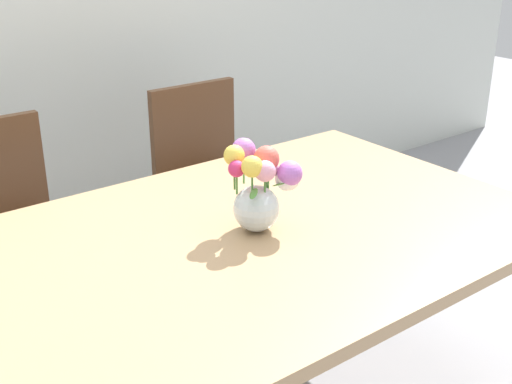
# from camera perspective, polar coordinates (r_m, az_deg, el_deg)

# --- Properties ---
(dining_table) EXTENTS (1.76, 1.15, 0.72)m
(dining_table) POSITION_cam_1_polar(r_m,az_deg,el_deg) (2.00, -0.41, -5.20)
(dining_table) COLOR tan
(dining_table) RESTS_ON ground_plane
(chair_left) EXTENTS (0.42, 0.42, 0.90)m
(chair_left) POSITION_cam_1_polar(r_m,az_deg,el_deg) (2.63, -20.63, -2.73)
(chair_left) COLOR brown
(chair_left) RESTS_ON ground_plane
(chair_right) EXTENTS (0.42, 0.42, 0.90)m
(chair_right) POSITION_cam_1_polar(r_m,az_deg,el_deg) (2.97, -4.08, 1.66)
(chair_right) COLOR brown
(chair_right) RESTS_ON ground_plane
(flower_vase) EXTENTS (0.21, 0.20, 0.26)m
(flower_vase) POSITION_cam_1_polar(r_m,az_deg,el_deg) (1.94, 0.37, 0.45)
(flower_vase) COLOR silver
(flower_vase) RESTS_ON dining_table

